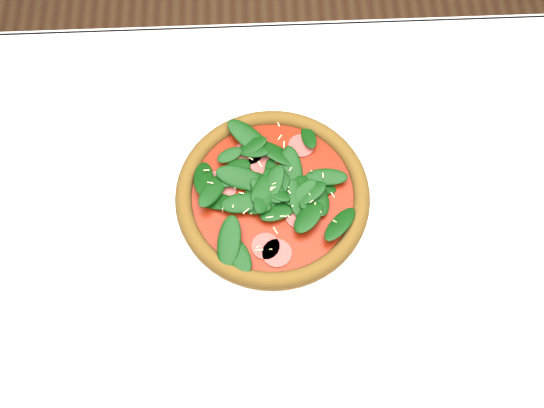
{
  "coord_description": "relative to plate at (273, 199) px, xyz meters",
  "views": [
    {
      "loc": [
        -0.03,
        -0.36,
        1.65
      ],
      "look_at": [
        -0.02,
        0.03,
        0.77
      ],
      "focal_mm": 40.0,
      "sensor_mm": 36.0,
      "label": 1
    }
  ],
  "objects": [
    {
      "name": "dining_table",
      "position": [
        0.02,
        -0.04,
        -0.11
      ],
      "size": [
        1.21,
        0.81,
        0.75
      ],
      "color": "white",
      "rests_on": "ground"
    },
    {
      "name": "ground",
      "position": [
        0.02,
        -0.04,
        -0.76
      ],
      "size": [
        6.0,
        6.0,
        0.0
      ],
      "primitive_type": "plane",
      "color": "brown",
      "rests_on": "ground"
    },
    {
      "name": "plate",
      "position": [
        0.0,
        0.0,
        0.0
      ],
      "size": [
        0.36,
        0.36,
        0.02
      ],
      "color": "white",
      "rests_on": "dining_table"
    },
    {
      "name": "pizza",
      "position": [
        0.0,
        0.0,
        0.02
      ],
      "size": [
        0.34,
        0.34,
        0.04
      ],
      "rotation": [
        0.0,
        0.0,
        0.09
      ],
      "color": "olive",
      "rests_on": "plate"
    }
  ]
}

